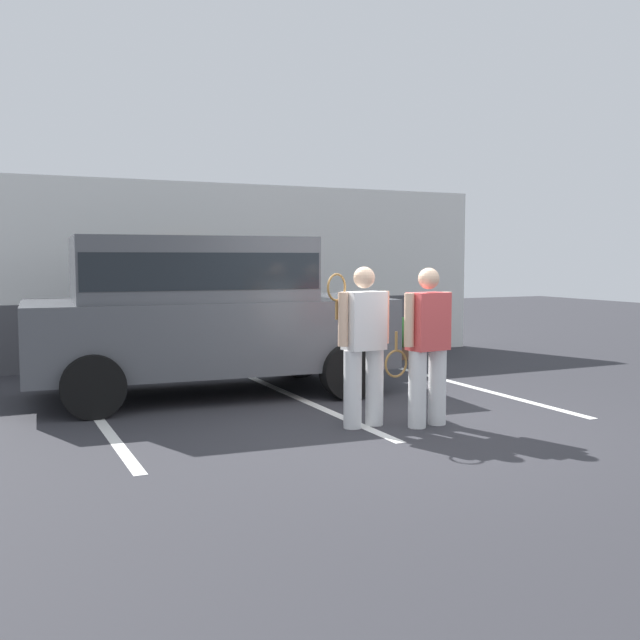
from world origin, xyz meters
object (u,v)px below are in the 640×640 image
object	(u,v)px
tennis_player_woman	(427,345)
potted_plant_by_porch	(402,335)
tennis_player_man	(363,343)
parked_suv	(203,308)

from	to	relation	value
tennis_player_woman	potted_plant_by_porch	size ratio (longest dim) A/B	2.26
tennis_player_man	tennis_player_woman	size ratio (longest dim) A/B	1.01
potted_plant_by_porch	tennis_player_man	bearing A→B (deg)	-125.75
tennis_player_woman	tennis_player_man	bearing A→B (deg)	-30.90
parked_suv	potted_plant_by_porch	distance (m)	4.62
potted_plant_by_porch	parked_suv	bearing A→B (deg)	-155.77
parked_suv	potted_plant_by_porch	size ratio (longest dim) A/B	6.34
tennis_player_man	potted_plant_by_porch	distance (m)	5.36
tennis_player_man	potted_plant_by_porch	size ratio (longest dim) A/B	2.28
parked_suv	tennis_player_man	distance (m)	2.69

